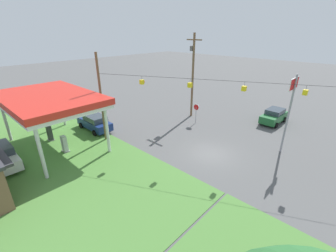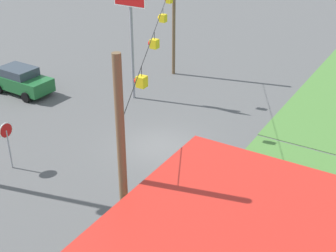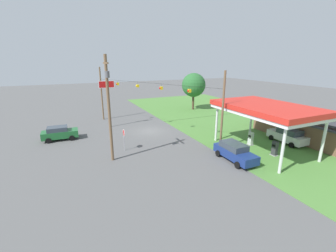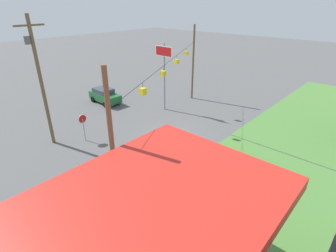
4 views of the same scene
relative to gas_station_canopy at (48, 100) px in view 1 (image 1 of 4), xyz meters
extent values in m
plane|color=#565656|center=(-12.15, -9.12, -4.80)|extent=(160.00, 160.00, 0.00)
cube|color=silver|center=(0.00, 0.00, -0.23)|extent=(10.82, 6.95, 0.35)
cube|color=red|center=(0.00, 0.00, 0.22)|extent=(11.02, 7.15, 0.55)
cylinder|color=silver|center=(-4.81, -2.88, -2.60)|extent=(0.28, 0.28, 4.40)
cylinder|color=silver|center=(4.81, -2.88, -2.60)|extent=(0.28, 0.28, 4.40)
cylinder|color=silver|center=(-4.81, 2.88, -2.60)|extent=(0.28, 0.28, 4.40)
cylinder|color=silver|center=(4.81, 2.88, -2.60)|extent=(0.28, 0.28, 4.40)
cube|color=gray|center=(-1.75, 0.00, -4.74)|extent=(0.71, 0.56, 0.12)
cube|color=silver|center=(-1.75, 0.00, -3.93)|extent=(0.55, 0.40, 1.52)
cube|color=black|center=(-1.75, -0.22, -3.62)|extent=(0.39, 0.03, 0.24)
cube|color=gray|center=(1.75, 0.00, -4.74)|extent=(0.71, 0.56, 0.12)
cube|color=#333338|center=(1.75, 0.00, -3.93)|extent=(0.55, 0.40, 1.52)
cube|color=black|center=(1.75, -0.22, -3.62)|extent=(0.39, 0.03, 0.24)
cube|color=navy|center=(0.91, -4.70, -4.03)|extent=(4.97, 1.91, 0.86)
cube|color=#333D47|center=(0.61, -4.70, -3.30)|extent=(2.74, 1.73, 0.62)
cylinder|color=black|center=(2.45, -3.77, -4.46)|extent=(0.68, 0.23, 0.68)
cylinder|color=black|center=(2.43, -5.66, -4.46)|extent=(0.68, 0.23, 0.68)
cylinder|color=black|center=(-0.61, -3.74, -4.46)|extent=(0.68, 0.23, 0.68)
cylinder|color=black|center=(-0.63, -5.63, -4.46)|extent=(0.68, 0.23, 0.68)
cube|color=white|center=(-0.47, 4.70, -4.01)|extent=(4.74, 1.91, 0.91)
cylinder|color=black|center=(-1.94, 3.77, -4.46)|extent=(0.68, 0.23, 0.68)
cylinder|color=black|center=(0.98, 3.74, -4.46)|extent=(0.68, 0.23, 0.68)
cube|color=#1E602D|center=(-13.59, -20.96, -4.02)|extent=(2.00, 4.40, 0.88)
cube|color=#333D47|center=(-13.60, -21.22, -3.31)|extent=(1.78, 2.44, 0.56)
cylinder|color=black|center=(-14.49, -19.59, -4.46)|extent=(0.24, 0.69, 0.68)
cylinder|color=black|center=(-12.60, -19.65, -4.46)|extent=(0.24, 0.69, 0.68)
cylinder|color=black|center=(-14.58, -22.27, -4.46)|extent=(0.24, 0.69, 0.68)
cylinder|color=black|center=(-12.70, -22.34, -4.46)|extent=(0.24, 0.69, 0.68)
cylinder|color=#99999E|center=(-6.55, -14.31, -3.75)|extent=(0.08, 0.08, 2.10)
cylinder|color=white|center=(-6.55, -14.31, -2.70)|extent=(0.80, 0.03, 0.80)
cylinder|color=red|center=(-6.55, -14.31, -2.70)|extent=(0.70, 0.03, 0.70)
cylinder|color=gray|center=(-16.82, -14.08, -1.12)|extent=(0.18, 0.18, 7.37)
cube|color=white|center=(-16.72, -14.08, 1.75)|extent=(0.06, 2.26, 1.04)
cube|color=red|center=(-16.72, -14.08, 1.75)|extent=(0.07, 2.14, 0.92)
cylinder|color=brown|center=(-4.48, -16.09, 0.45)|extent=(0.28, 0.28, 10.50)
cube|color=brown|center=(-4.48, -16.09, 4.89)|extent=(2.20, 0.14, 0.14)
cylinder|color=#59595B|center=(-4.13, -16.09, 3.89)|extent=(0.44, 0.44, 0.60)
cylinder|color=brown|center=(-2.27, -4.12, -0.34)|extent=(0.24, 0.24, 8.92)
cylinder|color=black|center=(-12.15, -9.12, 2.16)|extent=(19.77, 10.02, 0.02)
cylinder|color=black|center=(-18.08, -12.12, 1.98)|extent=(0.02, 0.02, 0.35)
cube|color=yellow|center=(-18.08, -12.12, 1.61)|extent=(0.32, 0.32, 0.40)
sphere|color=red|center=(-18.08, -12.29, 1.61)|extent=(0.28, 0.28, 0.28)
cylinder|color=black|center=(-14.12, -10.12, 1.98)|extent=(0.02, 0.02, 0.35)
cube|color=yellow|center=(-14.12, -10.12, 1.61)|extent=(0.32, 0.32, 0.40)
sphere|color=yellow|center=(-14.12, -10.29, 1.61)|extent=(0.28, 0.28, 0.28)
cylinder|color=black|center=(-10.17, -8.12, 1.98)|extent=(0.02, 0.02, 0.35)
cube|color=yellow|center=(-10.17, -8.12, 1.61)|extent=(0.32, 0.32, 0.40)
sphere|color=red|center=(-10.17, -8.29, 1.61)|extent=(0.28, 0.28, 0.28)
cylinder|color=black|center=(-6.22, -6.12, 1.98)|extent=(0.02, 0.02, 0.35)
cube|color=yellow|center=(-6.22, -6.12, 1.61)|extent=(0.32, 0.32, 0.40)
sphere|color=red|center=(-6.22, -6.29, 1.61)|extent=(0.28, 0.28, 0.28)
camera|label=1|loc=(-21.78, 7.11, 5.93)|focal=24.00mm
camera|label=2|loc=(6.37, 2.57, 7.71)|focal=50.00mm
camera|label=3|loc=(17.32, -19.84, 5.11)|focal=24.00mm
camera|label=4|loc=(3.95, 4.94, 6.43)|focal=28.00mm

